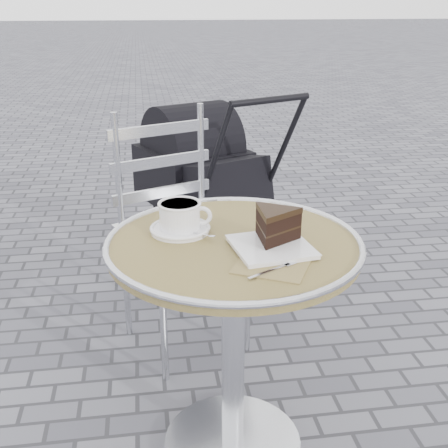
{
  "coord_description": "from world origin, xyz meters",
  "views": [
    {
      "loc": [
        -0.23,
        -1.41,
        1.36
      ],
      "look_at": [
        -0.03,
        0.01,
        0.78
      ],
      "focal_mm": 45.0,
      "sensor_mm": 36.0,
      "label": 1
    }
  ],
  "objects": [
    {
      "name": "baby_stroller",
      "position": [
        0.07,
        1.41,
        0.44
      ],
      "size": [
        0.76,
        1.03,
        0.98
      ],
      "rotation": [
        0.0,
        0.0,
        0.42
      ],
      "color": "black",
      "rests_on": "ground"
    },
    {
      "name": "cappuccino_set",
      "position": [
        -0.14,
        0.09,
        0.77
      ],
      "size": [
        0.18,
        0.18,
        0.09
      ],
      "rotation": [
        0.0,
        0.0,
        -0.17
      ],
      "color": "white",
      "rests_on": "cafe_table"
    },
    {
      "name": "cafe_table",
      "position": [
        0.0,
        0.0,
        0.57
      ],
      "size": [
        0.72,
        0.72,
        0.74
      ],
      "color": "silver",
      "rests_on": "ground"
    },
    {
      "name": "cake_plate_set",
      "position": [
        0.1,
        -0.05,
        0.78
      ],
      "size": [
        0.25,
        0.31,
        0.11
      ],
      "rotation": [
        0.0,
        0.0,
        0.15
      ],
      "color": "olive",
      "rests_on": "cafe_table"
    },
    {
      "name": "ground",
      "position": [
        0.0,
        0.0,
        0.0
      ],
      "size": [
        80.0,
        80.0,
        0.0
      ],
      "primitive_type": "plane",
      "color": "slate",
      "rests_on": "ground"
    },
    {
      "name": "bistro_chair",
      "position": [
        -0.14,
        0.72,
        0.6
      ],
      "size": [
        0.57,
        0.57,
        0.96
      ],
      "rotation": [
        0.0,
        0.0,
        0.39
      ],
      "color": "silver",
      "rests_on": "ground"
    }
  ]
}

